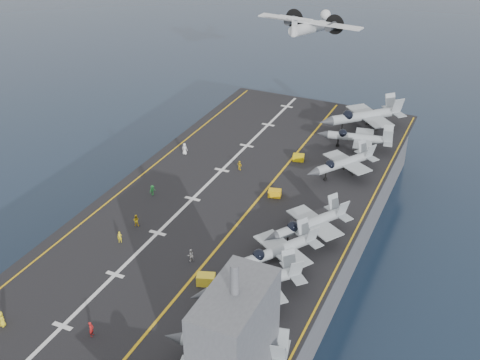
% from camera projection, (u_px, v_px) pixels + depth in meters
% --- Properties ---
extents(ground, '(500.00, 500.00, 0.00)m').
position_uv_depth(ground, '(229.00, 265.00, 92.90)').
color(ground, '#142135').
rests_on(ground, ground).
extents(hull, '(36.00, 90.00, 10.00)m').
position_uv_depth(hull, '(229.00, 238.00, 90.46)').
color(hull, '#56595E').
rests_on(hull, ground).
extents(flight_deck, '(38.00, 92.00, 0.40)m').
position_uv_depth(flight_deck, '(229.00, 209.00, 87.92)').
color(flight_deck, black).
rests_on(flight_deck, hull).
extents(foul_line, '(0.35, 90.00, 0.02)m').
position_uv_depth(foul_line, '(247.00, 212.00, 86.73)').
color(foul_line, gold).
rests_on(foul_line, flight_deck).
extents(landing_centerline, '(0.50, 90.00, 0.02)m').
position_uv_depth(landing_centerline, '(193.00, 199.00, 89.99)').
color(landing_centerline, silver).
rests_on(landing_centerline, flight_deck).
extents(deck_edge_port, '(0.25, 90.00, 0.02)m').
position_uv_depth(deck_edge_port, '(131.00, 184.00, 93.98)').
color(deck_edge_port, gold).
rests_on(deck_edge_port, flight_deck).
extents(deck_edge_stbd, '(0.25, 90.00, 0.02)m').
position_uv_depth(deck_edge_stbd, '(352.00, 237.00, 81.11)').
color(deck_edge_stbd, gold).
rests_on(deck_edge_stbd, flight_deck).
extents(island_superstructure, '(5.00, 10.00, 15.00)m').
position_uv_depth(island_superstructure, '(235.00, 331.00, 54.90)').
color(island_superstructure, '#56595E').
rests_on(island_superstructure, flight_deck).
extents(fighter_jet_1, '(14.32, 10.98, 4.47)m').
position_uv_depth(fighter_jet_1, '(233.00, 346.00, 60.47)').
color(fighter_jet_1, '#9AA1AB').
rests_on(fighter_jet_1, flight_deck).
extents(fighter_jet_2, '(15.88, 15.96, 4.69)m').
position_uv_depth(fighter_jet_2, '(254.00, 281.00, 69.30)').
color(fighter_jet_2, '#949EA5').
rests_on(fighter_jet_2, flight_deck).
extents(fighter_jet_3, '(14.36, 15.65, 4.52)m').
position_uv_depth(fighter_jet_3, '(278.00, 250.00, 74.83)').
color(fighter_jet_3, gray).
rests_on(fighter_jet_3, flight_deck).
extents(fighter_jet_4, '(14.53, 15.79, 4.56)m').
position_uv_depth(fighter_jet_4, '(310.00, 223.00, 80.20)').
color(fighter_jet_4, '#8E979D').
rests_on(fighter_jet_4, flight_deck).
extents(fighter_jet_6, '(14.35, 15.59, 4.51)m').
position_uv_depth(fighter_jet_6, '(344.00, 162.00, 95.55)').
color(fighter_jet_6, '#8E969B').
rests_on(fighter_jet_6, flight_deck).
extents(fighter_jet_7, '(14.33, 10.82, 4.52)m').
position_uv_depth(fighter_jet_7, '(360.00, 137.00, 103.76)').
color(fighter_jet_7, '#979EA7').
rests_on(fighter_jet_7, flight_deck).
extents(fighter_jet_8, '(19.52, 19.46, 5.74)m').
position_uv_depth(fighter_jet_8, '(365.00, 115.00, 110.71)').
color(fighter_jet_8, gray).
rests_on(fighter_jet_8, flight_deck).
extents(tow_cart_a, '(2.53, 2.05, 1.31)m').
position_uv_depth(tow_cart_a, '(206.00, 279.00, 72.27)').
color(tow_cart_a, yellow).
rests_on(tow_cart_a, flight_deck).
extents(tow_cart_b, '(2.13, 1.64, 1.14)m').
position_uv_depth(tow_cart_b, '(275.00, 193.00, 90.34)').
color(tow_cart_b, '#ECAE0D').
rests_on(tow_cart_b, flight_deck).
extents(tow_cart_c, '(2.10, 1.62, 1.12)m').
position_uv_depth(tow_cart_c, '(298.00, 158.00, 100.65)').
color(tow_cart_c, '#DEB90A').
rests_on(tow_cart_c, flight_deck).
extents(crew_0, '(1.20, 0.84, 1.93)m').
position_uv_depth(crew_0, '(1.00, 319.00, 65.81)').
color(crew_0, yellow).
rests_on(crew_0, flight_deck).
extents(crew_1, '(1.16, 1.01, 1.62)m').
position_uv_depth(crew_1, '(120.00, 237.00, 79.80)').
color(crew_1, yellow).
rests_on(crew_1, flight_deck).
extents(crew_2, '(1.23, 1.02, 1.77)m').
position_uv_depth(crew_2, '(136.00, 220.00, 83.25)').
color(crew_2, yellow).
rests_on(crew_2, flight_deck).
extents(crew_3, '(0.95, 1.14, 1.62)m').
position_uv_depth(crew_3, '(153.00, 190.00, 90.65)').
color(crew_3, green).
rests_on(crew_3, flight_deck).
extents(crew_4, '(1.16, 0.98, 1.64)m').
position_uv_depth(crew_4, '(240.00, 165.00, 97.64)').
color(crew_4, yellow).
rests_on(crew_4, flight_deck).
extents(crew_5, '(1.30, 0.94, 2.04)m').
position_uv_depth(crew_5, '(185.00, 149.00, 102.52)').
color(crew_5, white).
rests_on(crew_5, flight_deck).
extents(crew_6, '(1.00, 1.28, 1.89)m').
position_uv_depth(crew_6, '(91.00, 329.00, 64.45)').
color(crew_6, '#B21919').
rests_on(crew_6, flight_deck).
extents(crew_7, '(1.20, 1.23, 1.72)m').
position_uv_depth(crew_7, '(191.00, 255.00, 76.20)').
color(crew_7, silver).
rests_on(crew_7, flight_deck).
extents(transport_plane, '(24.12, 17.83, 5.32)m').
position_uv_depth(transport_plane, '(309.00, 28.00, 123.13)').
color(transport_plane, silver).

